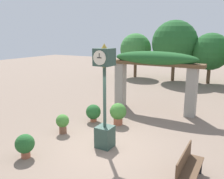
{
  "coord_description": "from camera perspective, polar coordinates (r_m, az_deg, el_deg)",
  "views": [
    {
      "loc": [
        4.01,
        -6.48,
        3.83
      ],
      "look_at": [
        0.0,
        0.58,
        1.97
      ],
      "focal_mm": 38.0,
      "sensor_mm": 36.0,
      "label": 1
    }
  ],
  "objects": [
    {
      "name": "potted_plant_far_left",
      "position": [
        10.76,
        -4.51,
        -5.48
      ],
      "size": [
        0.67,
        0.67,
        0.8
      ],
      "color": "#9E563D",
      "rests_on": "ground"
    },
    {
      "name": "pedestal_clock",
      "position": [
        7.99,
        -1.77,
        -2.9
      ],
      "size": [
        0.56,
        0.61,
        3.58
      ],
      "color": "#2D473D",
      "rests_on": "ground"
    },
    {
      "name": "potted_plant_near_left",
      "position": [
        10.38,
        1.48,
        -5.54
      ],
      "size": [
        0.73,
        0.73,
        0.96
      ],
      "color": "#9E563D",
      "rests_on": "ground"
    },
    {
      "name": "tree_line",
      "position": [
        20.4,
        19.06,
        9.48
      ],
      "size": [
        12.85,
        4.03,
        5.08
      ],
      "color": "brown",
      "rests_on": "ground"
    },
    {
      "name": "potted_plant_near_right",
      "position": [
        8.2,
        -20.22,
        -12.3
      ],
      "size": [
        0.61,
        0.61,
        0.78
      ],
      "color": "#9E563D",
      "rests_on": "ground"
    },
    {
      "name": "ground_plane",
      "position": [
        8.53,
        -2.0,
        -13.79
      ],
      "size": [
        60.0,
        60.0,
        0.0
      ],
      "primitive_type": "plane",
      "color": "#7F6B5B"
    },
    {
      "name": "pergola",
      "position": [
        12.13,
        10.11,
        5.65
      ],
      "size": [
        4.87,
        1.08,
        3.06
      ],
      "color": "gray",
      "rests_on": "ground"
    },
    {
      "name": "potted_plant_far_right",
      "position": [
        9.7,
        -11.81,
        -7.7
      ],
      "size": [
        0.52,
        0.52,
        0.78
      ],
      "color": "brown",
      "rests_on": "ground"
    },
    {
      "name": "park_bench",
      "position": [
        6.83,
        17.89,
        -17.55
      ],
      "size": [
        0.42,
        1.6,
        0.89
      ],
      "rotation": [
        0.0,
        0.0,
        1.57
      ],
      "color": "brown",
      "rests_on": "ground"
    }
  ]
}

